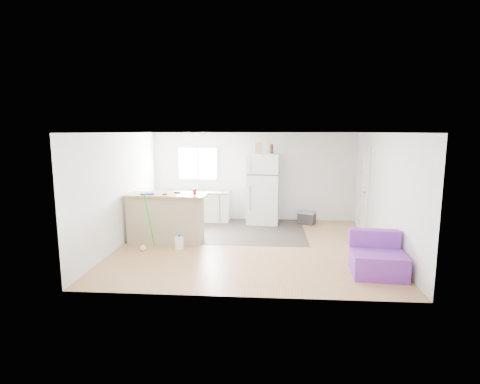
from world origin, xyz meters
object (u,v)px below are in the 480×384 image
at_px(peninsula, 166,218).
at_px(blue_tray, 148,193).
at_px(cardboard_box, 258,148).
at_px(cooler, 307,217).
at_px(mop, 145,239).
at_px(bottle_left, 272,149).
at_px(bottle_right, 271,149).
at_px(refrigerator, 263,189).
at_px(purple_seat, 377,259).
at_px(cleaner_jug, 179,243).
at_px(red_cup, 194,191).
at_px(kitchen_cabinets, 197,206).

height_order(peninsula, blue_tray, blue_tray).
bearing_deg(cardboard_box, cooler, 1.73).
bearing_deg(mop, bottle_left, 59.80).
bearing_deg(bottle_right, refrigerator, 173.06).
xyz_separation_m(cooler, blue_tray, (-3.65, -1.93, 0.92)).
relative_size(purple_seat, cardboard_box, 3.10).
bearing_deg(bottle_left, cardboard_box, -176.28).
bearing_deg(cleaner_jug, red_cup, 83.47).
bearing_deg(blue_tray, refrigerator, 38.31).
relative_size(cooler, cardboard_box, 1.78).
bearing_deg(peninsula, purple_seat, -18.57).
relative_size(refrigerator, bottle_left, 7.41).
relative_size(cooler, bottle_right, 2.14).
bearing_deg(cardboard_box, bottle_left, 3.72).
height_order(cleaner_jug, mop, mop).
bearing_deg(red_cup, mop, -143.44).
distance_m(refrigerator, bottle_left, 1.07).
height_order(kitchen_cabinets, red_cup, red_cup).
bearing_deg(cleaner_jug, cooler, 55.43).
relative_size(mop, cardboard_box, 4.06).
height_order(peninsula, mop, mop).
distance_m(purple_seat, bottle_left, 4.25).
relative_size(cleaner_jug, red_cup, 2.69).
distance_m(refrigerator, cleaner_jug, 3.08).
bearing_deg(peninsula, red_cup, 5.21).
distance_m(red_cup, blue_tray, 1.02).
xyz_separation_m(mop, red_cup, (0.92, 0.68, 0.91)).
bearing_deg(refrigerator, cleaner_jug, -120.72).
distance_m(cleaner_jug, red_cup, 1.17).
relative_size(peninsula, purple_seat, 1.92).
distance_m(peninsula, purple_seat, 4.43).
relative_size(blue_tray, cardboard_box, 1.00).
height_order(mop, bottle_left, bottle_left).
distance_m(cardboard_box, bottle_left, 0.36).
distance_m(purple_seat, cleaner_jug, 3.86).
relative_size(blue_tray, bottle_left, 1.20).
height_order(refrigerator, cleaner_jug, refrigerator).
xyz_separation_m(purple_seat, bottle_left, (-1.78, 3.45, 1.72)).
xyz_separation_m(cooler, bottle_left, (-0.94, -0.02, 1.80)).
height_order(mop, red_cup, mop).
distance_m(bottle_left, bottle_right, 0.03).
bearing_deg(peninsula, mop, -109.88).
xyz_separation_m(kitchen_cabinets, purple_seat, (3.81, -3.62, -0.15)).
relative_size(purple_seat, bottle_right, 3.72).
relative_size(peninsula, cardboard_box, 5.94).
bearing_deg(blue_tray, cleaner_jug, -31.05).
bearing_deg(kitchen_cabinets, cardboard_box, -6.37).
bearing_deg(mop, blue_tray, 115.67).
distance_m(mop, bottle_left, 4.01).
distance_m(peninsula, bottle_left, 3.30).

